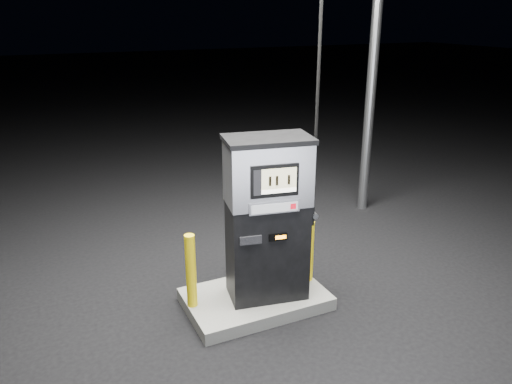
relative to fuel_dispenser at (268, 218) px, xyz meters
name	(u,v)px	position (x,y,z in m)	size (l,w,h in m)	color
ground	(255,304)	(-0.12, 0.06, -1.11)	(80.00, 80.00, 0.00)	black
pump_island	(255,299)	(-0.12, 0.06, -1.03)	(1.60, 1.00, 0.15)	slate
fuel_dispenser	(268,218)	(0.00, 0.00, 0.00)	(1.07, 0.71, 3.87)	black
bollard_left	(191,271)	(-0.86, 0.14, -0.53)	(0.11, 0.11, 0.86)	yellow
bollard_right	(309,251)	(0.60, 0.08, -0.58)	(0.10, 0.10, 0.77)	yellow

